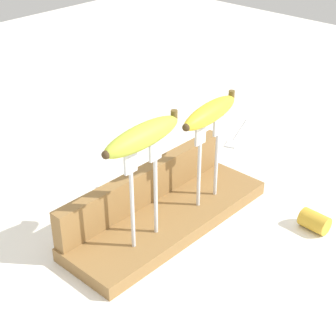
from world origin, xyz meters
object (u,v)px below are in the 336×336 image
object	(u,v)px
banana_raised_left	(142,136)
banana_raised_right	(210,112)
fork_fallen_near	(236,136)
banana_chunk_near	(314,221)
fork_stand_right	(208,154)
fork_stand_left	(144,186)

from	to	relation	value
banana_raised_left	banana_raised_right	world-z (taller)	banana_raised_left
fork_fallen_near	banana_chunk_near	xyz separation A→B (m)	(-0.21, -0.34, 0.02)
banana_chunk_near	fork_stand_right	bearing A→B (deg)	115.71
fork_stand_left	banana_raised_left	size ratio (longest dim) A/B	1.07
fork_stand_right	banana_raised_left	bearing A→B (deg)	-180.00
banana_raised_left	banana_raised_right	bearing A→B (deg)	-0.00
banana_raised_left	fork_fallen_near	distance (m)	0.55
fork_stand_right	banana_chunk_near	distance (m)	0.24
fork_stand_left	fork_fallen_near	bearing A→B (deg)	17.42
fork_stand_left	fork_fallen_near	world-z (taller)	fork_stand_left
banana_chunk_near	fork_stand_left	bearing A→B (deg)	144.32
fork_stand_left	fork_fallen_near	xyz separation A→B (m)	(0.48, 0.15, -0.14)
fork_stand_left	banana_chunk_near	world-z (taller)	fork_stand_left
banana_raised_left	banana_chunk_near	size ratio (longest dim) A/B	3.09
banana_raised_left	banana_raised_right	size ratio (longest dim) A/B	1.05
banana_raised_left	banana_raised_right	xyz separation A→B (m)	(0.17, -0.00, -0.02)
fork_stand_right	banana_raised_left	distance (m)	0.20
fork_stand_right	banana_raised_left	xyz separation A→B (m)	(-0.17, -0.00, 0.10)
banana_raised_left	banana_raised_right	distance (m)	0.17
banana_raised_right	fork_fallen_near	bearing A→B (deg)	26.26
banana_raised_right	banana_chunk_near	world-z (taller)	banana_raised_right
fork_stand_right	banana_chunk_near	size ratio (longest dim) A/B	3.03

